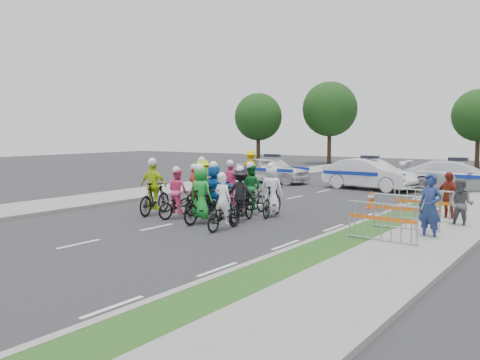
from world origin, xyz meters
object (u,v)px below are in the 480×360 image
Objects in this scene: spectator_0 at (430,207)px; marshal_hiviz at (251,167)px; rider_6 at (196,196)px; parked_bike at (232,177)px; rider_8 at (251,195)px; rider_0 at (223,211)px; cone_1 at (455,190)px; barrier_0 at (382,224)px; police_car_1 at (370,174)px; rider_4 at (241,200)px; tree_4 at (479,116)px; cone_0 at (372,200)px; tree_0 at (258,117)px; rider_9 at (231,190)px; barrier_1 at (406,214)px; spectator_1 at (461,204)px; rider_10 at (203,188)px; tree_3 at (330,109)px; spectator_2 at (448,197)px; rider_1 at (201,200)px; barrier_2 at (424,207)px; police_car_2 at (458,176)px; rider_2 at (178,199)px; police_car_0 at (272,170)px; rider_5 at (215,194)px; rider_3 at (154,193)px.

marshal_hiviz reaches higher than spectator_0.
rider_6 is 1.17× the size of parked_bike.
rider_8 is 1.23× the size of parked_bike.
rider_0 is 2.52× the size of cone_1.
marshal_hiviz is at bearing 134.76° from barrier_0.
rider_4 is at bearing -170.53° from police_car_1.
tree_4 is (1.04, 33.16, 3.60)m from rider_0.
cone_0 is 27.43m from tree_0.
rider_8 is 6.25m from barrier_0.
rider_9 reaches higher than police_car_1.
tree_4 is at bearing 96.90° from barrier_1.
spectator_1 reaches higher than barrier_0.
barrier_0 is (12.00, -12.10, -0.38)m from marshal_hiviz.
rider_10 is 28.99m from tree_3.
rider_4 is 2.64m from rider_6.
cone_0 is (-3.53, 5.08, -0.59)m from spectator_0.
police_car_1 is 2.88× the size of spectator_2.
rider_4 is 1.22× the size of spectator_1.
rider_6 is (-1.63, 1.74, -0.16)m from rider_1.
rider_9 is 5.45m from cone_0.
rider_6 is 7.94m from barrier_2.
rider_0 is at bearing 159.03° from police_car_2.
rider_0 is 4.29m from rider_9.
rider_2 is 0.42× the size of police_car_0.
cone_1 is at bearing -176.15° from marshal_hiviz.
tree_4 is (3.93, 30.92, 3.59)m from rider_6.
rider_1 is 1.00× the size of rider_5.
barrier_1 is (-0.88, 0.79, -0.37)m from spectator_0.
rider_5 is 31.69m from tree_4.
rider_1 is 12.92m from parked_bike.
police_car_0 is 2.36× the size of spectator_0.
spectator_0 is 6.22m from cone_0.
police_car_1 reaches higher than barrier_2.
rider_6 is at bearing -68.06° from rider_2.
spectator_0 is 1.18× the size of spectator_1.
rider_0 reaches higher than spectator_2.
barrier_0 is (5.72, -2.52, -0.14)m from rider_8.
cone_1 is at bearing 94.60° from barrier_1.
cone_1 is at bearing -116.11° from rider_8.
parked_bike is (-4.11, 10.63, -0.38)m from rider_3.
rider_5 is 1.27× the size of parked_bike.
rider_4 is 6.80m from spectator_1.
tree_4 is at bearing -106.28° from marshal_hiviz.
rider_0 is 4.92m from rider_10.
spectator_1 is 0.25× the size of tree_0.
rider_8 is 0.43× the size of police_car_0.
rider_5 is 1.03× the size of rider_9.
rider_2 reaches higher than police_car_1.
rider_0 is 0.88× the size of barrier_1.
rider_4 is 31.88m from tree_4.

